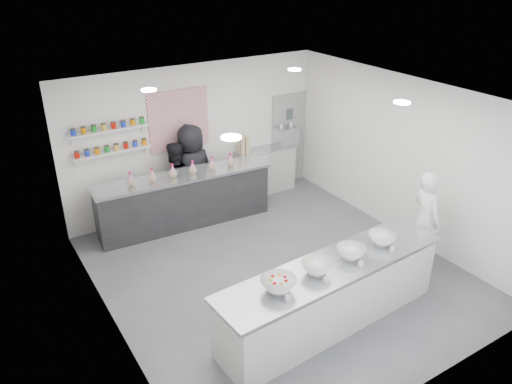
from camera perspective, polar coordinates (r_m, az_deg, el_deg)
floor at (r=8.61m, az=2.48°, el=-9.09°), size 6.00×6.00×0.00m
ceiling at (r=7.32m, az=2.93°, el=10.56°), size 6.00×6.00×0.00m
back_wall at (r=10.26m, az=-6.91°, el=6.12°), size 5.50×0.00×5.50m
left_wall at (r=6.84m, az=-16.73°, el=-5.40°), size 0.00×6.00×6.00m
right_wall at (r=9.57m, az=16.41°, el=3.75°), size 0.00×6.00×6.00m
back_door at (r=11.49m, az=3.70°, el=6.04°), size 0.88×0.04×2.10m
pattern_panel at (r=9.97m, az=-8.81°, el=8.14°), size 1.25×0.03×1.20m
jar_shelf_lower at (r=9.58m, az=-16.15°, el=4.46°), size 1.45×0.22×0.04m
jar_shelf_upper at (r=9.44m, az=-16.46°, el=6.83°), size 1.45×0.22×0.04m
preserve_jars at (r=9.47m, az=-16.32°, el=6.00°), size 1.45×0.10×0.56m
downlight_0 at (r=5.81m, az=-2.85°, el=6.26°), size 0.24×0.24×0.02m
downlight_1 at (r=7.52m, az=16.35°, el=9.80°), size 0.24×0.24×0.02m
downlight_2 at (r=8.09m, az=-12.15°, el=11.34°), size 0.24×0.24×0.02m
downlight_3 at (r=9.39m, az=4.42°, el=13.78°), size 0.24×0.24×0.02m
prep_counter at (r=7.35m, az=8.62°, el=-11.50°), size 3.71×1.05×1.00m
back_bar at (r=9.85m, az=-8.12°, el=-0.95°), size 3.48×0.87×1.07m
sneeze_guard at (r=9.31m, az=-7.73°, el=2.05°), size 3.38×0.26×0.29m
espresso_ledge at (r=11.15m, az=1.04°, el=2.50°), size 1.39×0.44×1.03m
espresso_machine at (r=11.18m, az=3.45°, el=6.41°), size 0.49×0.34×0.38m
cup_stacks at (r=10.61m, az=-1.43°, el=5.37°), size 0.24×0.24×0.38m
prep_bowls at (r=7.02m, az=8.93°, el=-7.70°), size 2.40×0.66×0.17m
label_cards at (r=6.71m, az=11.64°, el=-10.17°), size 2.01×0.04×0.07m
cookie_bags at (r=9.57m, az=-8.37°, el=2.63°), size 2.16×0.31×0.27m
woman_prep at (r=8.82m, az=18.79°, el=-3.00°), size 0.56×0.72×1.75m
staff_left at (r=9.92m, az=-9.24°, el=1.08°), size 0.91×0.77×1.66m
staff_right at (r=10.00m, az=-7.29°, el=2.30°), size 1.01×0.72×1.94m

